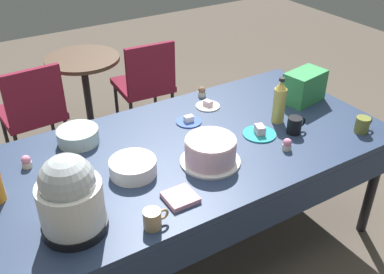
{
  "coord_description": "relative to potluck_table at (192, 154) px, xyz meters",
  "views": [
    {
      "loc": [
        -1.06,
        -1.73,
        2.06
      ],
      "look_at": [
        0.0,
        0.0,
        0.8
      ],
      "focal_mm": 41.48,
      "sensor_mm": 36.0,
      "label": 1
    }
  ],
  "objects": [
    {
      "name": "maroon_chair_left",
      "position": [
        -0.55,
        1.39,
        -0.2
      ],
      "size": [
        0.46,
        0.46,
        0.85
      ],
      "color": "maroon",
      "rests_on": "ground"
    },
    {
      "name": "coffee_mug_olive",
      "position": [
        0.9,
        -0.39,
        0.11
      ],
      "size": [
        0.12,
        0.08,
        0.09
      ],
      "color": "olive",
      "rests_on": "potluck_table"
    },
    {
      "name": "coffee_mug_black",
      "position": [
        0.56,
        -0.19,
        0.11
      ],
      "size": [
        0.12,
        0.08,
        0.1
      ],
      "color": "black",
      "rests_on": "potluck_table"
    },
    {
      "name": "ground",
      "position": [
        0.0,
        0.0,
        -0.69
      ],
      "size": [
        9.0,
        9.0,
        0.0
      ],
      "primitive_type": "plane",
      "color": "brown"
    },
    {
      "name": "dessert_plate_teal",
      "position": [
        0.38,
        -0.11,
        0.08
      ],
      "size": [
        0.19,
        0.19,
        0.06
      ],
      "color": "teal",
      "rests_on": "potluck_table"
    },
    {
      "name": "potluck_table",
      "position": [
        0.0,
        0.0,
        0.0
      ],
      "size": [
        2.2,
        1.1,
        0.75
      ],
      "color": "navy",
      "rests_on": "ground"
    },
    {
      "name": "glass_salad_bowl",
      "position": [
        -0.52,
        0.35,
        0.1
      ],
      "size": [
        0.23,
        0.23,
        0.08
      ],
      "primitive_type": "cylinder",
      "color": "#B2C6BC",
      "rests_on": "potluck_table"
    },
    {
      "name": "cupcake_cocoa",
      "position": [
        -0.82,
        0.26,
        0.09
      ],
      "size": [
        0.05,
        0.05,
        0.07
      ],
      "color": "beige",
      "rests_on": "potluck_table"
    },
    {
      "name": "slow_cooker",
      "position": [
        -0.76,
        -0.3,
        0.23
      ],
      "size": [
        0.28,
        0.28,
        0.36
      ],
      "color": "black",
      "rests_on": "potluck_table"
    },
    {
      "name": "soda_carton",
      "position": [
        0.88,
        0.07,
        0.16
      ],
      "size": [
        0.28,
        0.2,
        0.2
      ],
      "primitive_type": "cube",
      "rotation": [
        0.0,
        0.0,
        0.17
      ],
      "color": "#338C4C",
      "rests_on": "potluck_table"
    },
    {
      "name": "round_cafe_table",
      "position": [
        -0.05,
        1.61,
        -0.19
      ],
      "size": [
        0.6,
        0.6,
        0.72
      ],
      "color": "#473323",
      "rests_on": "ground"
    },
    {
      "name": "cupcake_rose",
      "position": [
        0.36,
        0.47,
        0.09
      ],
      "size": [
        0.05,
        0.05,
        0.07
      ],
      "color": "beige",
      "rests_on": "potluck_table"
    },
    {
      "name": "dessert_plate_white",
      "position": [
        0.32,
        0.33,
        0.07
      ],
      "size": [
        0.15,
        0.15,
        0.04
      ],
      "color": "white",
      "rests_on": "potluck_table"
    },
    {
      "name": "soda_bottle_ginger_ale",
      "position": [
        0.57,
        -0.05,
        0.19
      ],
      "size": [
        0.07,
        0.07,
        0.28
      ],
      "color": "gold",
      "rests_on": "potluck_table"
    },
    {
      "name": "ceramic_snack_bowl",
      "position": [
        -0.38,
        -0.07,
        0.1
      ],
      "size": [
        0.23,
        0.23,
        0.08
      ],
      "primitive_type": "cylinder",
      "color": "silver",
      "rests_on": "potluck_table"
    },
    {
      "name": "paper_napkin_stack",
      "position": [
        -0.29,
        -0.36,
        0.07
      ],
      "size": [
        0.14,
        0.14,
        0.02
      ],
      "primitive_type": "cube",
      "rotation": [
        0.0,
        0.0,
        -0.01
      ],
      "color": "pink",
      "rests_on": "potluck_table"
    },
    {
      "name": "frosted_layer_cake",
      "position": [
        -0.01,
        -0.19,
        0.13
      ],
      "size": [
        0.31,
        0.31,
        0.14
      ],
      "color": "silver",
      "rests_on": "potluck_table"
    },
    {
      "name": "coffee_mug_tan",
      "position": [
        -0.47,
        -0.46,
        0.11
      ],
      "size": [
        0.12,
        0.08,
        0.09
      ],
      "color": "tan",
      "rests_on": "potluck_table"
    },
    {
      "name": "cupcake_berry",
      "position": [
        0.41,
        -0.3,
        0.09
      ],
      "size": [
        0.05,
        0.05,
        0.07
      ],
      "color": "beige",
      "rests_on": "potluck_table"
    },
    {
      "name": "maroon_chair_right",
      "position": [
        0.4,
        1.39,
        -0.2
      ],
      "size": [
        0.47,
        0.47,
        0.85
      ],
      "color": "maroon",
      "rests_on": "ground"
    },
    {
      "name": "dessert_plate_cobalt",
      "position": [
        0.11,
        0.22,
        0.07
      ],
      "size": [
        0.15,
        0.15,
        0.04
      ],
      "color": "#2D4CB2",
      "rests_on": "potluck_table"
    }
  ]
}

